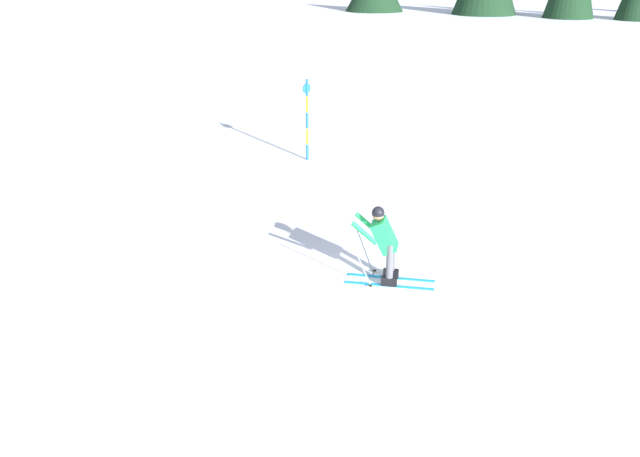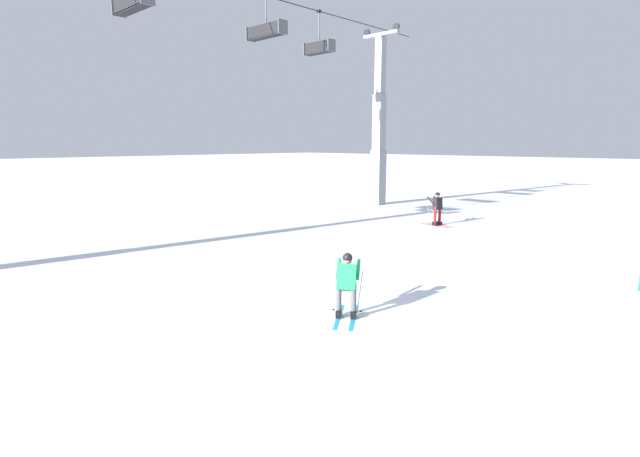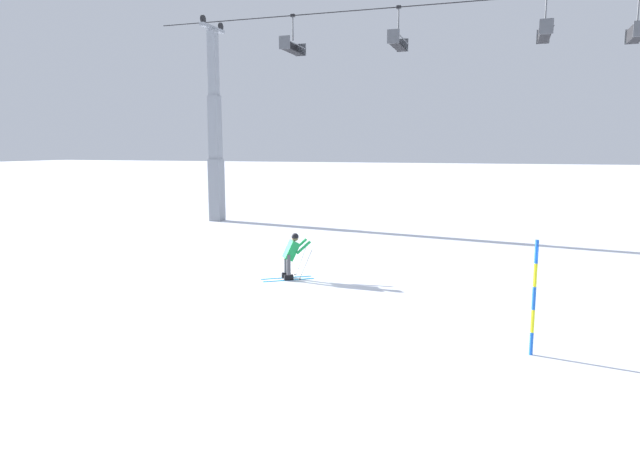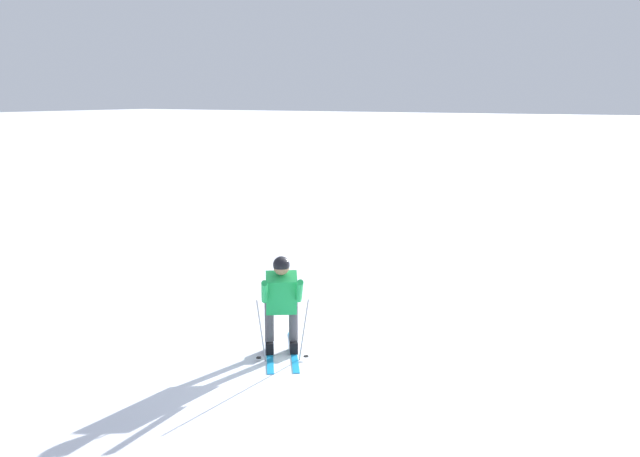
{
  "view_description": "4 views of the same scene",
  "coord_description": "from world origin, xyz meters",
  "px_view_note": "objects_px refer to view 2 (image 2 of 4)",
  "views": [
    {
      "loc": [
        -6.46,
        7.8,
        5.57
      ],
      "look_at": [
        0.71,
        0.91,
        1.62
      ],
      "focal_mm": 38.97,
      "sensor_mm": 36.0,
      "label": 1
    },
    {
      "loc": [
        -6.96,
        -7.68,
        3.9
      ],
      "look_at": [
        -0.13,
        -1.14,
        2.2
      ],
      "focal_mm": 26.76,
      "sensor_mm": 36.0,
      "label": 2
    },
    {
      "loc": [
        7.16,
        -16.65,
        4.06
      ],
      "look_at": [
        1.55,
        0.14,
        1.47
      ],
      "focal_mm": 31.12,
      "sensor_mm": 36.0,
      "label": 3
    },
    {
      "loc": [
        8.82,
        4.29,
        3.56
      ],
      "look_at": [
        0.26,
        -0.72,
        1.7
      ],
      "focal_mm": 40.08,
      "sensor_mm": 36.0,
      "label": 4
    }
  ],
  "objects_px": {
    "chairlift_seat_second": "(131,3)",
    "skier_distant_uphill": "(437,206)",
    "chairlift_seat_middle": "(265,31)",
    "lift_tower_far": "(379,133)",
    "skier_carving_main": "(347,281)",
    "chairlift_seat_fourth": "(318,47)"
  },
  "relations": [
    {
      "from": "chairlift_seat_second",
      "to": "skier_distant_uphill",
      "type": "distance_m",
      "value": 15.5
    },
    {
      "from": "chairlift_seat_second",
      "to": "skier_distant_uphill",
      "type": "relative_size",
      "value": 1.44
    },
    {
      "from": "chairlift_seat_middle",
      "to": "chairlift_seat_second",
      "type": "bearing_deg",
      "value": 180.0
    },
    {
      "from": "chairlift_seat_second",
      "to": "skier_distant_uphill",
      "type": "height_order",
      "value": "chairlift_seat_second"
    },
    {
      "from": "lift_tower_far",
      "to": "chairlift_seat_second",
      "type": "height_order",
      "value": "lift_tower_far"
    },
    {
      "from": "skier_carving_main",
      "to": "chairlift_seat_fourth",
      "type": "relative_size",
      "value": 0.72
    },
    {
      "from": "chairlift_seat_second",
      "to": "chairlift_seat_fourth",
      "type": "height_order",
      "value": "same"
    },
    {
      "from": "chairlift_seat_fourth",
      "to": "chairlift_seat_second",
      "type": "bearing_deg",
      "value": 180.0
    },
    {
      "from": "skier_distant_uphill",
      "to": "skier_carving_main",
      "type": "bearing_deg",
      "value": -158.6
    },
    {
      "from": "chairlift_seat_second",
      "to": "chairlift_seat_middle",
      "type": "height_order",
      "value": "same"
    },
    {
      "from": "lift_tower_far",
      "to": "chairlift_seat_second",
      "type": "relative_size",
      "value": 4.44
    },
    {
      "from": "chairlift_seat_fourth",
      "to": "skier_carving_main",
      "type": "bearing_deg",
      "value": -133.75
    },
    {
      "from": "skier_carving_main",
      "to": "chairlift_seat_middle",
      "type": "bearing_deg",
      "value": 57.21
    },
    {
      "from": "skier_carving_main",
      "to": "chairlift_seat_fourth",
      "type": "bearing_deg",
      "value": 46.25
    },
    {
      "from": "skier_carving_main",
      "to": "chairlift_seat_fourth",
      "type": "height_order",
      "value": "chairlift_seat_fourth"
    },
    {
      "from": "skier_carving_main",
      "to": "chairlift_seat_second",
      "type": "distance_m",
      "value": 14.27
    },
    {
      "from": "skier_carving_main",
      "to": "lift_tower_far",
      "type": "height_order",
      "value": "lift_tower_far"
    },
    {
      "from": "chairlift_seat_middle",
      "to": "skier_distant_uphill",
      "type": "xyz_separation_m",
      "value": [
        4.74,
        -6.81,
        -8.19
      ]
    },
    {
      "from": "chairlift_seat_second",
      "to": "chairlift_seat_fourth",
      "type": "relative_size",
      "value": 1.11
    },
    {
      "from": "chairlift_seat_middle",
      "to": "chairlift_seat_fourth",
      "type": "height_order",
      "value": "same"
    },
    {
      "from": "lift_tower_far",
      "to": "chairlift_seat_second",
      "type": "bearing_deg",
      "value": 180.0
    },
    {
      "from": "skier_carving_main",
      "to": "chairlift_seat_fourth",
      "type": "distance_m",
      "value": 17.95
    }
  ]
}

